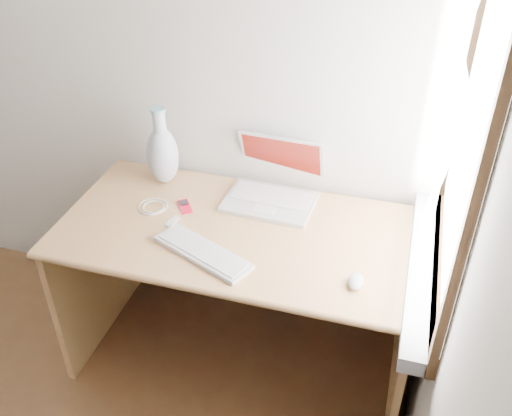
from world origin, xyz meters
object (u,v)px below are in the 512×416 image
(laptop, at_px, (273,186))
(vase, at_px, (162,153))
(desk, at_px, (245,258))
(external_keyboard, at_px, (203,252))

(laptop, bearing_deg, vase, -176.04)
(laptop, xyz_separation_m, vase, (-0.50, -0.01, 0.09))
(desk, bearing_deg, external_keyboard, -106.31)
(laptop, relative_size, external_keyboard, 0.91)
(laptop, height_order, vase, vase)
(external_keyboard, xyz_separation_m, vase, (-0.34, 0.43, 0.14))
(desk, distance_m, external_keyboard, 0.37)
(desk, relative_size, laptop, 3.76)
(external_keyboard, distance_m, vase, 0.57)
(desk, xyz_separation_m, vase, (-0.42, 0.16, 0.37))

